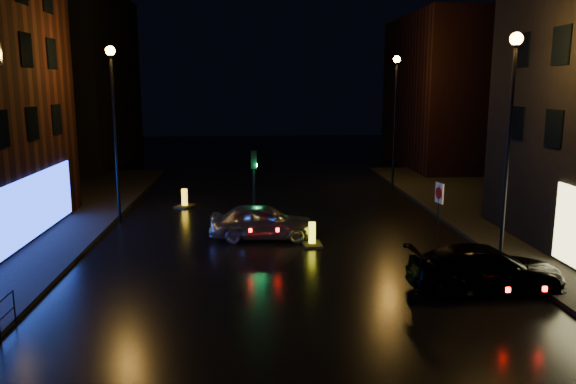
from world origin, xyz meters
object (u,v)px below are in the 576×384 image
Objects in this scene: silver_hatchback at (263,222)px; bollard_near at (312,240)px; road_sign_right at (439,198)px; dark_sedan at (486,269)px; bollard_far at (185,203)px; traffic_signal at (254,209)px.

silver_hatchback is 2.41m from bollard_near.
road_sign_right is (7.36, -1.17, 1.17)m from silver_hatchback.
dark_sedan is 17.50m from bollard_far.
traffic_signal reaches higher than bollard_far.
bollard_far is at bearing 124.85° from bollard_near.
traffic_signal is at bearing 113.06° from bollard_near.
traffic_signal is 1.33× the size of road_sign_right.
silver_hatchback is at bearing -33.62° from bollard_far.
road_sign_right is at bearing -95.92° from silver_hatchback.
traffic_signal reaches higher than road_sign_right.
traffic_signal is 12.74m from dark_sedan.
traffic_signal is 5.36m from bollard_near.
dark_sedan is (7.11, -6.70, -0.03)m from silver_hatchback.
dark_sedan reaches higher than bollard_far.
dark_sedan is 7.53m from bollard_near.
bollard_far is at bearing 34.78° from silver_hatchback.
bollard_far reaches higher than bollard_near.
silver_hatchback is 0.89× the size of dark_sedan.
road_sign_right is at bearing -31.99° from traffic_signal.
bollard_near is 9.99m from bollard_far.
traffic_signal is 0.68× the size of dark_sedan.
dark_sedan is at bearing 77.48° from road_sign_right.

